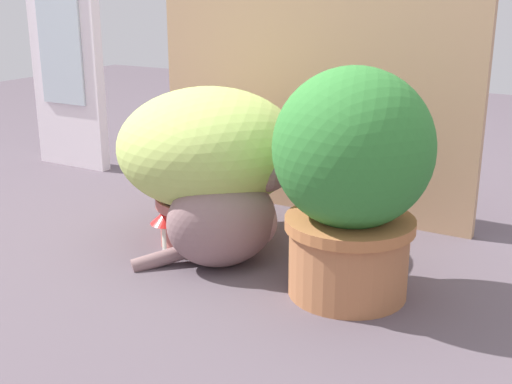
# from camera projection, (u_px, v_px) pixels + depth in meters

# --- Properties ---
(ground_plane) EXTENTS (6.00, 6.00, 0.00)m
(ground_plane) POSITION_uv_depth(u_px,v_px,m) (228.00, 273.00, 1.52)
(ground_plane) COLOR #564A53
(cardboard_backdrop) EXTENTS (0.96, 0.03, 0.73)m
(cardboard_backdrop) POSITION_uv_depth(u_px,v_px,m) (310.00, 84.00, 1.85)
(cardboard_backdrop) COLOR tan
(cardboard_backdrop) RESTS_ON ground
(window_panel_white) EXTENTS (0.30, 0.05, 1.00)m
(window_panel_white) POSITION_uv_depth(u_px,v_px,m) (63.00, 24.00, 2.28)
(window_panel_white) COLOR white
(window_panel_white) RESTS_ON ground
(grass_planter) EXTENTS (0.45, 0.45, 0.40)m
(grass_planter) POSITION_uv_depth(u_px,v_px,m) (209.00, 157.00, 1.64)
(grass_planter) COLOR #AC5B53
(grass_planter) RESTS_ON ground
(leafy_planter) EXTENTS (0.33, 0.33, 0.48)m
(leafy_planter) POSITION_uv_depth(u_px,v_px,m) (352.00, 176.00, 1.35)
(leafy_planter) COLOR #AE6D44
(leafy_planter) RESTS_ON ground
(cat) EXTENTS (0.33, 0.32, 0.32)m
(cat) POSITION_uv_depth(u_px,v_px,m) (229.00, 215.00, 1.54)
(cat) COLOR gray
(cat) RESTS_ON ground
(mushroom_ornament_red) EXTENTS (0.09, 0.09, 0.11)m
(mushroom_ornament_red) POSITION_uv_depth(u_px,v_px,m) (168.00, 220.00, 1.63)
(mushroom_ornament_red) COLOR silver
(mushroom_ornament_red) RESTS_ON ground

